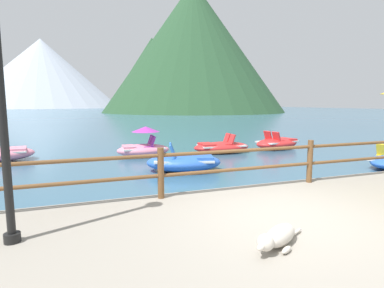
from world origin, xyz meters
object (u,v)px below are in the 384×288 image
object	(u,v)px
pedal_boat_0	(144,146)
pedal_boat_3	(184,162)
pedal_boat_2	(277,143)
dog_resting	(278,237)
pedal_boat_1	(221,147)

from	to	relation	value
pedal_boat_0	pedal_boat_3	distance (m)	3.24
pedal_boat_0	pedal_boat_2	world-z (taller)	pedal_boat_0
pedal_boat_0	pedal_boat_2	xyz separation A→B (m)	(6.38, -0.08, -0.13)
pedal_boat_0	pedal_boat_3	xyz separation A→B (m)	(0.69, -3.17, -0.11)
dog_resting	pedal_boat_0	bearing A→B (deg)	89.09
dog_resting	pedal_boat_1	world-z (taller)	pedal_boat_1
pedal_boat_2	pedal_boat_3	world-z (taller)	pedal_boat_3
pedal_boat_0	pedal_boat_2	bearing A→B (deg)	-0.76
dog_resting	pedal_boat_2	xyz separation A→B (m)	(6.53, 9.22, -0.25)
dog_resting	pedal_boat_1	size ratio (longest dim) A/B	0.39
dog_resting	pedal_boat_0	size ratio (longest dim) A/B	0.46
pedal_boat_1	pedal_boat_3	world-z (taller)	pedal_boat_3
pedal_boat_0	pedal_boat_1	xyz separation A→B (m)	(3.37, -0.26, -0.15)
dog_resting	pedal_boat_3	size ratio (longest dim) A/B	0.38
pedal_boat_3	pedal_boat_1	bearing A→B (deg)	47.37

